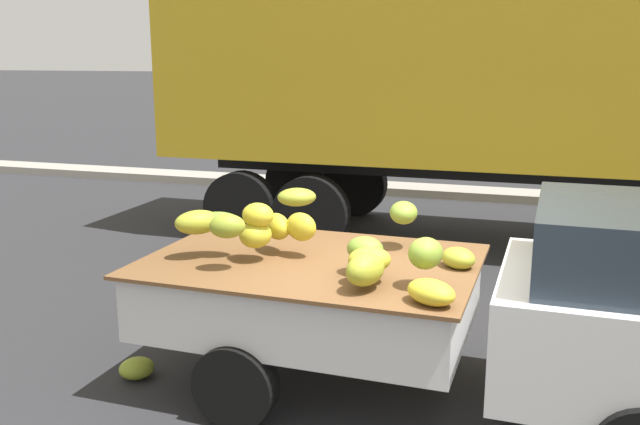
% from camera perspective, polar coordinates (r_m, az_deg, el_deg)
% --- Properties ---
extents(ground, '(220.00, 220.00, 0.00)m').
position_cam_1_polar(ground, '(5.63, 7.62, -16.12)').
color(ground, '#28282B').
extents(curb_strip, '(80.00, 0.80, 0.16)m').
position_cam_1_polar(curb_strip, '(13.89, 13.95, 1.45)').
color(curb_strip, gray).
rests_on(curb_strip, ground).
extents(pickup_truck, '(4.74, 2.00, 1.70)m').
position_cam_1_polar(pickup_truck, '(5.42, 18.03, -7.49)').
color(pickup_truck, white).
rests_on(pickup_truck, ground).
extents(semi_trailer, '(12.01, 2.71, 3.95)m').
position_cam_1_polar(semi_trailer, '(10.24, 21.02, 10.99)').
color(semi_trailer, gold).
rests_on(semi_trailer, ground).
extents(fallen_banana_bunch_near_tailgate, '(0.40, 0.40, 0.18)m').
position_cam_1_polar(fallen_banana_bunch_near_tailgate, '(6.29, -14.83, -12.27)').
color(fallen_banana_bunch_near_tailgate, '#90A22E').
rests_on(fallen_banana_bunch_near_tailgate, ground).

